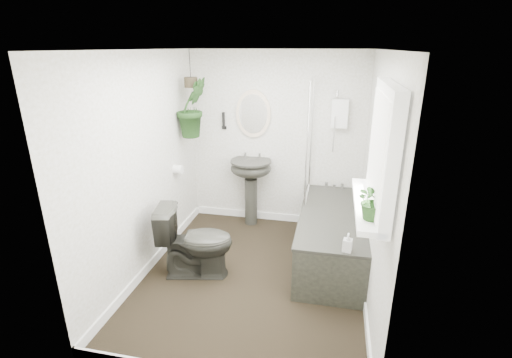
# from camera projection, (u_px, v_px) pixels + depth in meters

# --- Properties ---
(floor) EXTENTS (2.30, 2.80, 0.02)m
(floor) POSITION_uv_depth(u_px,v_px,m) (253.00, 276.00, 4.00)
(floor) COLOR black
(floor) RESTS_ON ground
(ceiling) EXTENTS (2.30, 2.80, 0.02)m
(ceiling) POSITION_uv_depth(u_px,v_px,m) (252.00, 48.00, 3.22)
(ceiling) COLOR white
(ceiling) RESTS_ON ground
(wall_back) EXTENTS (2.30, 0.02, 2.30)m
(wall_back) POSITION_uv_depth(u_px,v_px,m) (276.00, 141.00, 4.91)
(wall_back) COLOR white
(wall_back) RESTS_ON ground
(wall_front) EXTENTS (2.30, 0.02, 2.30)m
(wall_front) POSITION_uv_depth(u_px,v_px,m) (204.00, 246.00, 2.31)
(wall_front) COLOR white
(wall_front) RESTS_ON ground
(wall_left) EXTENTS (0.02, 2.80, 2.30)m
(wall_left) POSITION_uv_depth(u_px,v_px,m) (144.00, 167.00, 3.84)
(wall_left) COLOR white
(wall_left) RESTS_ON ground
(wall_right) EXTENTS (0.02, 2.80, 2.30)m
(wall_right) POSITION_uv_depth(u_px,v_px,m) (377.00, 183.00, 3.38)
(wall_right) COLOR white
(wall_right) RESTS_ON ground
(skirting) EXTENTS (2.30, 2.80, 0.10)m
(skirting) POSITION_uv_depth(u_px,v_px,m) (253.00, 271.00, 3.98)
(skirting) COLOR white
(skirting) RESTS_ON floor
(bathtub) EXTENTS (0.72, 1.72, 0.58)m
(bathtub) POSITION_uv_depth(u_px,v_px,m) (331.00, 237.00, 4.20)
(bathtub) COLOR #2A2A24
(bathtub) RESTS_ON floor
(bath_screen) EXTENTS (0.04, 0.72, 1.40)m
(bath_screen) POSITION_uv_depth(u_px,v_px,m) (310.00, 140.00, 4.39)
(bath_screen) COLOR silver
(bath_screen) RESTS_ON bathtub
(shower_box) EXTENTS (0.20, 0.10, 0.35)m
(shower_box) POSITION_uv_depth(u_px,v_px,m) (340.00, 113.00, 4.55)
(shower_box) COLOR white
(shower_box) RESTS_ON wall_back
(oval_mirror) EXTENTS (0.46, 0.03, 0.62)m
(oval_mirror) POSITION_uv_depth(u_px,v_px,m) (253.00, 114.00, 4.81)
(oval_mirror) COLOR beige
(oval_mirror) RESTS_ON wall_back
(wall_sconce) EXTENTS (0.04, 0.04, 0.22)m
(wall_sconce) POSITION_uv_depth(u_px,v_px,m) (224.00, 120.00, 4.92)
(wall_sconce) COLOR black
(wall_sconce) RESTS_ON wall_back
(toilet_roll_holder) EXTENTS (0.11, 0.11, 0.11)m
(toilet_roll_holder) POSITION_uv_depth(u_px,v_px,m) (178.00, 169.00, 4.56)
(toilet_roll_holder) COLOR white
(toilet_roll_holder) RESTS_ON wall_left
(window_recess) EXTENTS (0.08, 1.00, 0.90)m
(window_recess) POSITION_uv_depth(u_px,v_px,m) (383.00, 149.00, 2.58)
(window_recess) COLOR white
(window_recess) RESTS_ON wall_right
(window_sill) EXTENTS (0.18, 1.00, 0.04)m
(window_sill) POSITION_uv_depth(u_px,v_px,m) (367.00, 204.00, 2.74)
(window_sill) COLOR white
(window_sill) RESTS_ON wall_right
(window_blinds) EXTENTS (0.01, 0.86, 0.76)m
(window_blinds) POSITION_uv_depth(u_px,v_px,m) (377.00, 149.00, 2.59)
(window_blinds) COLOR white
(window_blinds) RESTS_ON wall_right
(toilet) EXTENTS (0.84, 0.59, 0.79)m
(toilet) POSITION_uv_depth(u_px,v_px,m) (196.00, 241.00, 3.90)
(toilet) COLOR #2A2A24
(toilet) RESTS_ON floor
(pedestal_sink) EXTENTS (0.60, 0.53, 0.92)m
(pedestal_sink) POSITION_uv_depth(u_px,v_px,m) (251.00, 192.00, 5.03)
(pedestal_sink) COLOR #2A2A24
(pedestal_sink) RESTS_ON floor
(sill_plant) EXTENTS (0.29, 0.28, 0.26)m
(sill_plant) POSITION_uv_depth(u_px,v_px,m) (374.00, 201.00, 2.41)
(sill_plant) COLOR black
(sill_plant) RESTS_ON window_sill
(hanging_plant) EXTENTS (0.50, 0.51, 0.72)m
(hanging_plant) POSITION_uv_depth(u_px,v_px,m) (192.00, 108.00, 4.53)
(hanging_plant) COLOR black
(hanging_plant) RESTS_ON ceiling
(soap_bottle) EXTENTS (0.09, 0.09, 0.18)m
(soap_bottle) POSITION_uv_depth(u_px,v_px,m) (348.00, 242.00, 3.32)
(soap_bottle) COLOR black
(soap_bottle) RESTS_ON bathtub
(hanging_pot) EXTENTS (0.16, 0.16, 0.12)m
(hanging_pot) POSITION_uv_depth(u_px,v_px,m) (191.00, 82.00, 4.43)
(hanging_pot) COLOR #2E2719
(hanging_pot) RESTS_ON ceiling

